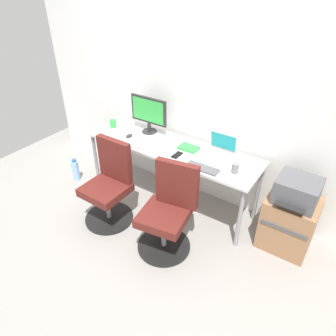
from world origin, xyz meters
The scene contains 19 objects.
ground_plane centered at (0.00, 0.00, 0.00)m, with size 5.28×5.28×0.00m, color gray.
back_wall centered at (0.00, 0.37, 1.30)m, with size 4.40×0.04×2.60m, color white.
desk centered at (0.00, 0.00, 0.69)m, with size 2.05×0.59×0.75m.
office_chair_left centered at (-0.38, -0.62, 0.42)m, with size 0.54×0.54×0.94m.
office_chair_right centered at (0.39, -0.62, 0.42)m, with size 0.54×0.54×0.94m.
side_cabinet centered at (1.38, 0.04, 0.29)m, with size 0.48×0.42×0.57m.
printer centered at (1.38, 0.04, 0.69)m, with size 0.38×0.40×0.24m.
water_bottle_on_floor centered at (-1.28, -0.35, 0.15)m, with size 0.09×0.09×0.31m.
desktop_monitor centered at (-0.41, 0.15, 1.00)m, with size 0.48×0.18×0.43m.
open_laptop centered at (0.53, 0.14, 0.81)m, with size 0.31×0.26×0.23m.
keyboard_by_monitor centered at (-0.40, -0.21, 0.76)m, with size 0.34×0.12×0.02m, color #B7B7B7.
keyboard_by_laptop centered at (0.51, -0.20, 0.76)m, with size 0.34×0.12×0.02m, color #515156.
mouse_by_monitor centered at (-0.52, -0.08, 0.77)m, with size 0.06×0.10×0.03m, color #2D2D2D.
mouse_by_laptop centered at (-0.34, -0.03, 0.77)m, with size 0.06×0.10×0.03m, color #B7B7B7.
coffee_mug centered at (-0.86, 0.01, 0.80)m, with size 0.08×0.08×0.09m, color green.
pen_cup centered at (0.81, -0.09, 0.80)m, with size 0.07×0.07×0.10m, color slate.
phone_near_monitor centered at (0.17, -0.13, 0.76)m, with size 0.07×0.14×0.01m, color black.
notebook centered at (0.20, 0.06, 0.76)m, with size 0.21×0.15×0.03m, color green.
paper_pile centered at (-0.04, 0.01, 0.76)m, with size 0.21×0.30×0.01m, color white.
Camera 1 is at (1.68, -2.53, 2.44)m, focal length 33.47 mm.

